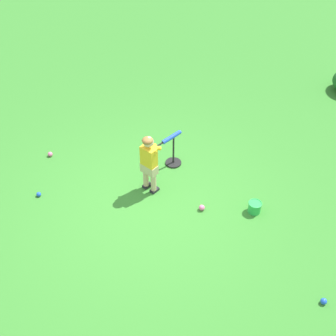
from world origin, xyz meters
TOP-DOWN VIEW (x-y plane):
  - ground_plane at (0.00, 0.00)m, footprint 40.00×40.00m
  - child_batter at (-0.36, 0.04)m, footprint 0.56×0.69m
  - play_ball_far_left at (-1.34, -1.74)m, footprint 0.09×0.09m
  - play_ball_by_bucket at (-0.32, -1.80)m, footprint 0.08×0.08m
  - play_ball_behind_batter at (0.19, 0.81)m, footprint 0.09×0.09m
  - play_ball_far_right at (1.99, 2.17)m, footprint 0.09×0.09m
  - batting_tee at (-0.97, 0.45)m, footprint 0.28×0.28m
  - toy_bucket at (0.29, 1.62)m, footprint 0.22×0.22m

SIDE VIEW (x-z plane):
  - ground_plane at x=0.00m, z-range 0.00..0.00m
  - play_ball_by_bucket at x=-0.32m, z-range 0.00..0.08m
  - play_ball_far_right at x=1.99m, z-range 0.00..0.09m
  - play_ball_far_left at x=-1.34m, z-range 0.00..0.09m
  - play_ball_behind_batter at x=0.19m, z-range 0.00..0.09m
  - toy_bucket at x=0.29m, z-range 0.00..0.19m
  - batting_tee at x=-0.97m, z-range -0.21..0.41m
  - child_batter at x=-0.36m, z-range 0.11..1.19m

